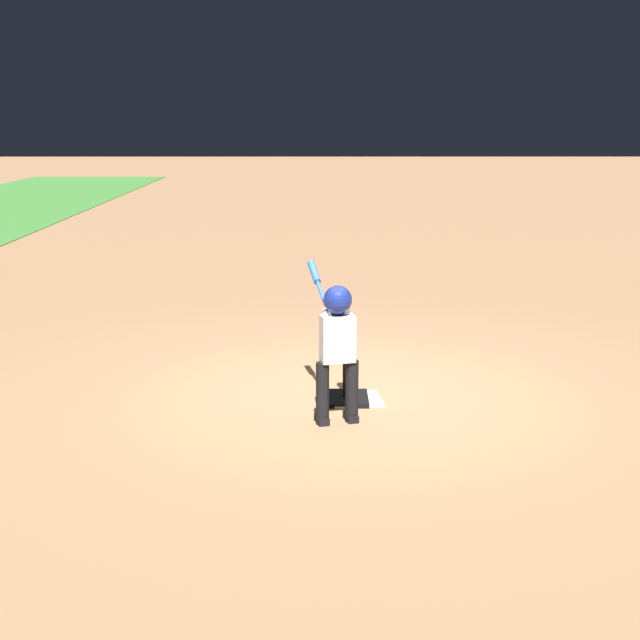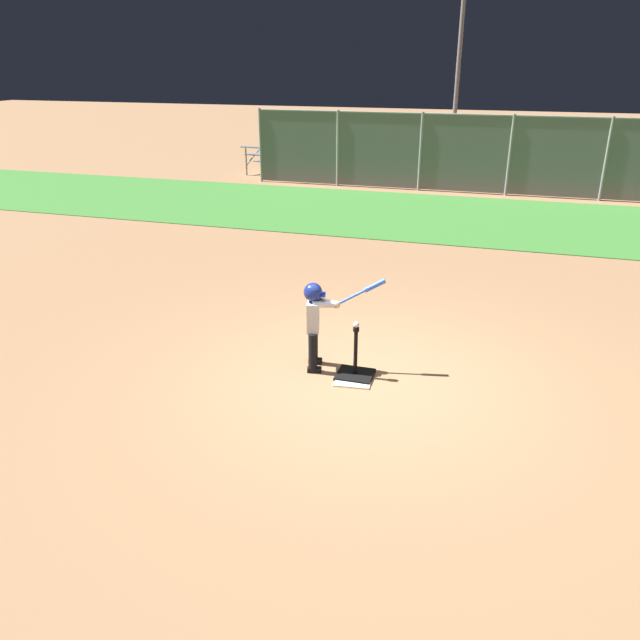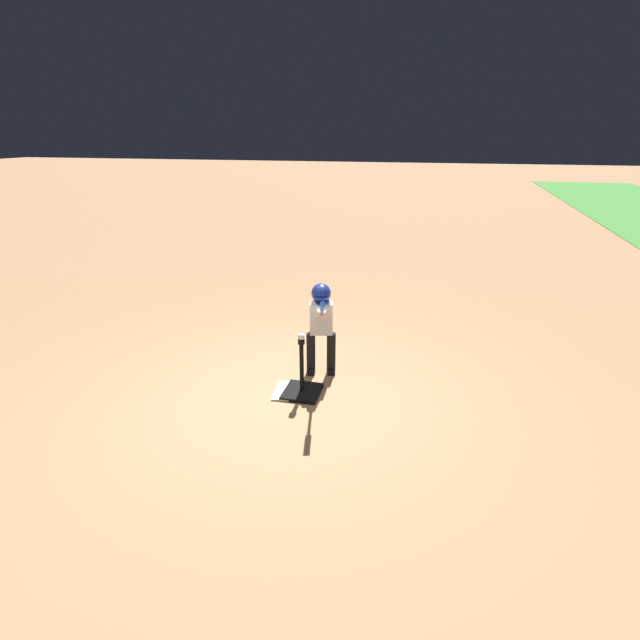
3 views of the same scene
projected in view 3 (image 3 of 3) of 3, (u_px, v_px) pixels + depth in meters
The scene contains 5 objects.
ground_plane at pixel (287, 402), 5.54m from camera, with size 90.00×90.00×0.00m, color #99704C.
home_plate at pixel (294, 392), 5.73m from camera, with size 0.44×0.44×0.02m, color white.
batting_tee at pixel (302, 387), 5.69m from camera, with size 0.45×0.41×0.67m.
batter_child at pixel (321, 318), 5.93m from camera, with size 0.98×0.44×1.22m.
baseball at pixel (301, 337), 5.47m from camera, with size 0.07×0.07×0.07m, color white.
Camera 3 is at (4.63, 1.51, 2.82)m, focal length 28.00 mm.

